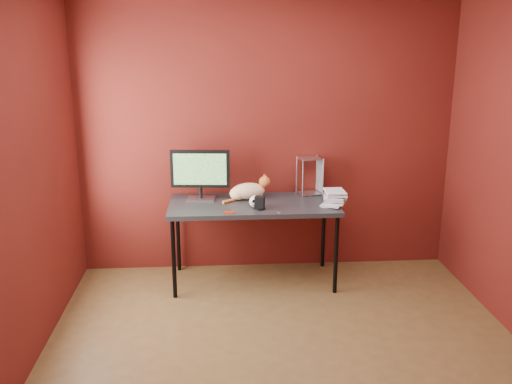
{
  "coord_description": "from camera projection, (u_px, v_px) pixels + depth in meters",
  "views": [
    {
      "loc": [
        -0.46,
        -3.49,
        2.2
      ],
      "look_at": [
        -0.14,
        1.15,
        0.91
      ],
      "focal_mm": 40.0,
      "sensor_mm": 36.0,
      "label": 1
    }
  ],
  "objects": [
    {
      "name": "pocket_knife",
      "position": [
        229.0,
        212.0,
        4.79
      ],
      "size": [
        0.09,
        0.04,
        0.02
      ],
      "primitive_type": "cube",
      "rotation": [
        0.0,
        0.0,
        -0.27
      ],
      "color": "#A5260C",
      "rests_on": "desk"
    },
    {
      "name": "monitor",
      "position": [
        200.0,
        172.0,
        5.11
      ],
      "size": [
        0.53,
        0.19,
        0.46
      ],
      "rotation": [
        0.0,
        0.0,
        -0.09
      ],
      "color": "#ABABB0",
      "rests_on": "desk"
    },
    {
      "name": "book_stack",
      "position": [
        327.0,
        126.0,
        4.88
      ],
      "size": [
        0.26,
        0.29,
        1.39
      ],
      "rotation": [
        0.0,
        0.0,
        -0.29
      ],
      "color": "beige",
      "rests_on": "desk"
    },
    {
      "name": "wire_rack",
      "position": [
        310.0,
        176.0,
        5.33
      ],
      "size": [
        0.23,
        0.21,
        0.35
      ],
      "rotation": [
        0.0,
        0.0,
        0.21
      ],
      "color": "#ABABB0",
      "rests_on": "desk"
    },
    {
      "name": "speaker",
      "position": [
        260.0,
        203.0,
        4.89
      ],
      "size": [
        0.1,
        0.1,
        0.11
      ],
      "rotation": [
        0.0,
        0.0,
        -0.26
      ],
      "color": "black",
      "rests_on": "desk"
    },
    {
      "name": "desk",
      "position": [
        253.0,
        208.0,
        5.09
      ],
      "size": [
        1.5,
        0.7,
        0.75
      ],
      "color": "black",
      "rests_on": "ground"
    },
    {
      "name": "washer",
      "position": [
        280.0,
        212.0,
        4.82
      ],
      "size": [
        0.04,
        0.04,
        0.0
      ],
      "primitive_type": "cylinder",
      "color": "#ABABB0",
      "rests_on": "desk"
    },
    {
      "name": "skull_mug",
      "position": [
        256.0,
        201.0,
        4.93
      ],
      "size": [
        0.11,
        0.11,
        0.11
      ],
      "rotation": [
        0.0,
        0.0,
        0.04
      ],
      "color": "white",
      "rests_on": "desk"
    },
    {
      "name": "cat",
      "position": [
        248.0,
        191.0,
        5.19
      ],
      "size": [
        0.44,
        0.27,
        0.22
      ],
      "rotation": [
        0.0,
        0.0,
        0.23
      ],
      "color": "orange",
      "rests_on": "desk"
    },
    {
      "name": "black_gadget",
      "position": [
        257.0,
        206.0,
        4.95
      ],
      "size": [
        0.05,
        0.04,
        0.02
      ],
      "primitive_type": "cube",
      "rotation": [
        0.0,
        0.0,
        -0.36
      ],
      "color": "black",
      "rests_on": "desk"
    },
    {
      "name": "room",
      "position": [
        291.0,
        159.0,
        3.59
      ],
      "size": [
        3.52,
        3.52,
        2.61
      ],
      "color": "#50381B",
      "rests_on": "ground"
    }
  ]
}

